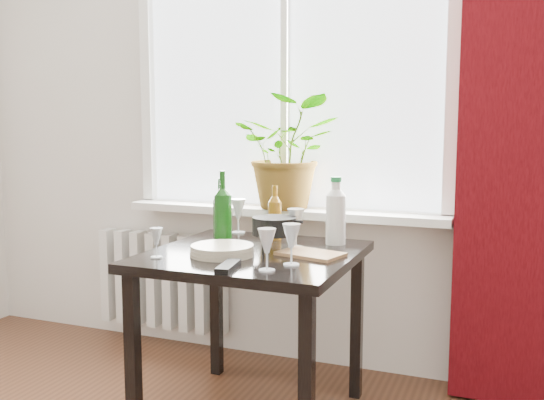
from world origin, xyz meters
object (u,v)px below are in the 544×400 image
at_px(wine_bottle_right, 223,207).
at_px(potted_plant, 289,152).
at_px(radiator, 162,280).
at_px(cleaning_bottle, 336,210).
at_px(wineglass_front_right, 267,249).
at_px(fondue_pot, 274,234).
at_px(bottle_amber, 275,212).
at_px(plate_stack, 222,250).
at_px(wine_bottle_left, 221,211).
at_px(table, 253,273).
at_px(cutting_board, 311,254).
at_px(wineglass_far_right, 291,244).
at_px(wineglass_back_center, 296,228).
at_px(wineglass_front_left, 156,243).
at_px(wineglass_back_left, 238,216).
at_px(tv_remote, 228,266).

bearing_deg(wine_bottle_right, potted_plant, 76.51).
xyz_separation_m(radiator, cleaning_bottle, (1.13, -0.35, 0.52)).
height_order(cleaning_bottle, wineglass_front_right, cleaning_bottle).
height_order(cleaning_bottle, fondue_pot, cleaning_bottle).
relative_size(bottle_amber, plate_stack, 0.97).
bearing_deg(wine_bottle_left, table, -28.51).
distance_m(wine_bottle_left, cutting_board, 0.49).
bearing_deg(plate_stack, cutting_board, 21.00).
xyz_separation_m(wine_bottle_left, wineglass_far_right, (0.45, -0.30, -0.07)).
bearing_deg(wine_bottle_left, wine_bottle_right, -50.94).
bearing_deg(table, bottle_amber, 93.15).
bearing_deg(table, potted_plant, 95.41).
bearing_deg(wineglass_back_center, potted_plant, 113.44).
bearing_deg(wine_bottle_right, wineglass_front_left, -110.62).
height_order(table, wineglass_back_center, wineglass_back_center).
relative_size(wineglass_far_right, wineglass_front_left, 1.33).
distance_m(table, wineglass_back_left, 0.48).
bearing_deg(radiator, wineglass_back_center, -26.51).
relative_size(radiator, wineglass_front_right, 4.94).
relative_size(radiator, tv_remote, 4.52).
bearing_deg(wine_bottle_right, cutting_board, -8.98).
height_order(potted_plant, fondue_pot, potted_plant).
relative_size(potted_plant, cutting_board, 2.26).
xyz_separation_m(wineglass_back_center, fondue_pot, (-0.06, -0.09, -0.02)).
height_order(wine_bottle_left, fondue_pot, wine_bottle_left).
relative_size(wineglass_back_left, fondue_pot, 0.81).
bearing_deg(tv_remote, bottle_amber, 85.76).
bearing_deg(cleaning_bottle, tv_remote, -111.91).
bearing_deg(cutting_board, plate_stack, -159.00).
distance_m(wine_bottle_left, wineglass_front_right, 0.58).
bearing_deg(cutting_board, wine_bottle_left, 167.60).
height_order(wineglass_back_left, wineglass_front_left, wineglass_back_left).
xyz_separation_m(cleaning_bottle, wineglass_front_right, (-0.09, -0.58, -0.07)).
height_order(radiator, cleaning_bottle, cleaning_bottle).
distance_m(plate_stack, tv_remote, 0.24).
distance_m(wine_bottle_right, cleaning_bottle, 0.50).
xyz_separation_m(cleaning_bottle, cutting_board, (-0.03, -0.27, -0.15)).
distance_m(radiator, plate_stack, 1.14).
relative_size(wine_bottle_right, cutting_board, 1.31).
distance_m(wineglass_front_right, wineglass_front_left, 0.50).
height_order(wineglass_back_center, plate_stack, wineglass_back_center).
bearing_deg(wineglass_front_left, cutting_board, 26.00).
height_order(table, cleaning_bottle, cleaning_bottle).
relative_size(radiator, wine_bottle_right, 2.37).
bearing_deg(tv_remote, wineglass_back_center, 67.63).
height_order(bottle_amber, wineglass_back_left, bottle_amber).
relative_size(cleaning_bottle, wineglass_back_left, 1.78).
relative_size(wine_bottle_left, wineglass_back_left, 1.71).
xyz_separation_m(bottle_amber, wineglass_back_left, (-0.23, 0.08, -0.04)).
bearing_deg(wineglass_front_right, wineglass_back_left, 122.41).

